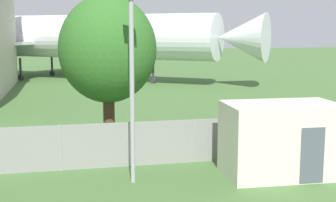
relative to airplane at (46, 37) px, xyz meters
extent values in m
cylinder|color=gray|center=(1.56, -34.77, -3.57)|extent=(0.07, 0.07, 1.72)
cylinder|color=gray|center=(4.11, -34.77, -3.57)|extent=(0.07, 0.07, 1.72)
cylinder|color=gray|center=(6.66, -34.77, -3.57)|extent=(0.07, 0.07, 1.72)
cylinder|color=gray|center=(9.20, -34.77, -3.57)|extent=(0.07, 0.07, 1.72)
cylinder|color=gray|center=(11.75, -34.77, -3.57)|extent=(0.07, 0.07, 1.72)
cube|color=gray|center=(4.11, -34.77, -3.57)|extent=(56.00, 0.01, 1.72)
cylinder|color=silver|center=(0.38, -0.27, 0.06)|extent=(32.79, 25.17, 4.42)
cone|color=silver|center=(17.29, -12.34, 0.06)|extent=(6.16, 6.16, 4.42)
cube|color=silver|center=(5.01, 9.41, -0.61)|extent=(15.28, 15.70, 0.30)
cylinder|color=#939399|center=(3.23, 7.60, -1.75)|extent=(4.39, 3.93, 1.99)
cylinder|color=#2D2D33|center=(10.20, -7.28, -3.29)|extent=(0.24, 0.24, 2.28)
cylinder|color=#2D2D33|center=(10.20, -7.28, -4.15)|extent=(0.63, 0.57, 0.56)
cylinder|color=#2D2D33|center=(0.41, 2.96, -3.29)|extent=(0.24, 0.24, 2.28)
cylinder|color=#2D2D33|center=(0.41, 2.96, -4.15)|extent=(0.63, 0.57, 0.56)
cylinder|color=#2D2D33|center=(-2.67, -1.35, -3.29)|extent=(0.24, 0.24, 2.28)
cylinder|color=#2D2D33|center=(-2.67, -1.35, -4.15)|extent=(0.63, 0.57, 0.56)
cube|color=beige|center=(9.24, -36.98, -3.14)|extent=(4.08, 2.54, 2.59)
cube|color=#4C515B|center=(9.78, -38.20, -3.43)|extent=(0.84, 0.07, 1.90)
cylinder|color=#4C3823|center=(3.46, -33.71, -3.03)|extent=(0.45, 0.45, 2.80)
ellipsoid|color=#2D6023|center=(3.46, -33.71, -0.03)|extent=(3.78, 3.78, 4.15)
cylinder|color=#99999E|center=(3.97, -36.67, -1.33)|extent=(0.16, 0.16, 6.21)
camera|label=1|loc=(1.81, -51.92, 0.70)|focal=50.00mm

